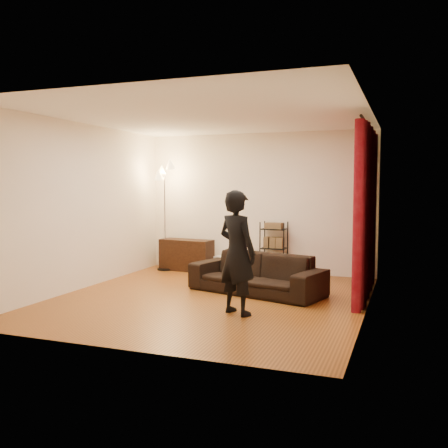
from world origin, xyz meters
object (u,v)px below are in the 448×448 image
at_px(media_cabinet, 187,255).
at_px(person, 237,253).
at_px(floor_lamp, 165,217).
at_px(wire_shelf, 274,248).
at_px(sofa, 257,274).
at_px(storage_boxes, 224,264).

bearing_deg(media_cabinet, person, -49.09).
distance_m(media_cabinet, floor_lamp, 0.87).
bearing_deg(wire_shelf, floor_lamp, 174.21).
bearing_deg(floor_lamp, media_cabinet, 14.19).
xyz_separation_m(sofa, person, (0.12, -1.31, 0.51)).
distance_m(person, storage_boxes, 3.38).
relative_size(wire_shelf, floor_lamp, 0.48).
xyz_separation_m(sofa, floor_lamp, (-2.34, 1.44, 0.75)).
xyz_separation_m(person, storage_boxes, (-1.31, 3.04, -0.67)).
distance_m(media_cabinet, wire_shelf, 1.77).
bearing_deg(floor_lamp, storage_boxes, 14.26).
height_order(sofa, storage_boxes, sofa).
bearing_deg(storage_boxes, wire_shelf, -1.95).
height_order(media_cabinet, storage_boxes, media_cabinet).
bearing_deg(floor_lamp, sofa, -31.64).
bearing_deg(media_cabinet, sofa, -33.53).
distance_m(storage_boxes, floor_lamp, 1.49).
distance_m(person, media_cabinet, 3.54).
relative_size(sofa, media_cabinet, 2.01).
xyz_separation_m(sofa, storage_boxes, (-1.19, 1.73, -0.16)).
distance_m(person, floor_lamp, 3.70).
relative_size(person, media_cabinet, 1.54).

